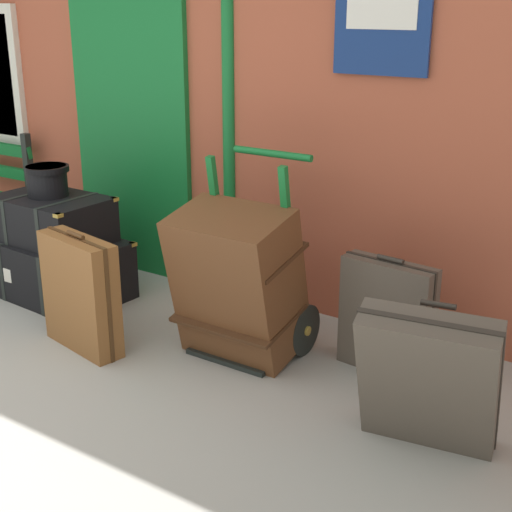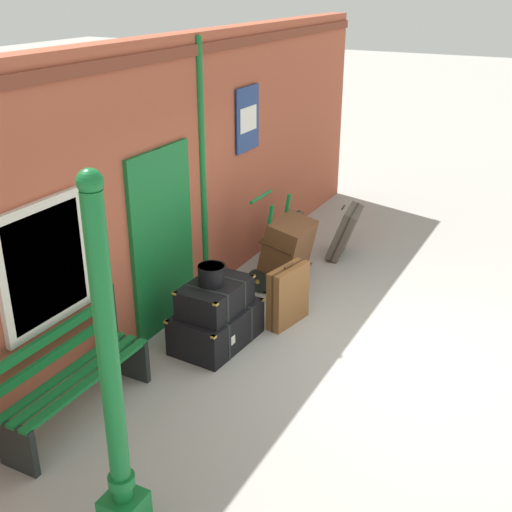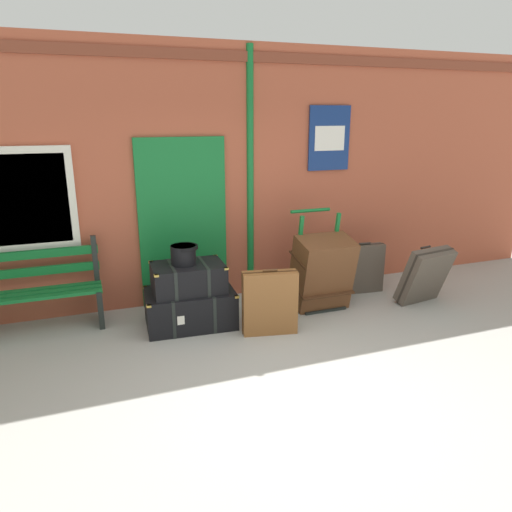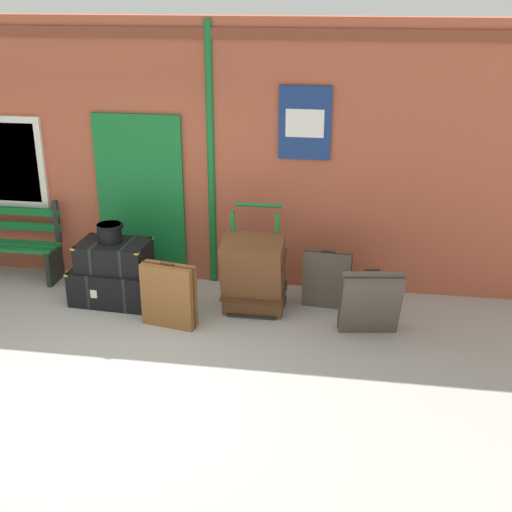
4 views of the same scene
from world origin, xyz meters
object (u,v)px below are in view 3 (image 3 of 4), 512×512
at_px(round_hatbox, 184,254).
at_px(porters_trolley, 315,283).
at_px(platform_bench, 26,294).
at_px(suitcase_caramel, 425,276).
at_px(suitcase_umber, 270,303).
at_px(large_brown_trunk, 322,272).
at_px(suitcase_brown, 363,268).
at_px(steamer_trunk_middle, 188,278).
at_px(steamer_trunk_base, 190,308).

distance_m(round_hatbox, porters_trolley, 1.80).
bearing_deg(platform_bench, suitcase_caramel, -10.39).
bearing_deg(porters_trolley, platform_bench, 173.75).
xyz_separation_m(porters_trolley, suitcase_caramel, (1.31, -0.49, 0.11)).
xyz_separation_m(round_hatbox, suitcase_umber, (0.83, -0.52, -0.51)).
bearing_deg(suitcase_umber, large_brown_trunk, 26.49).
height_order(large_brown_trunk, suitcase_brown, large_brown_trunk).
xyz_separation_m(steamer_trunk_middle, large_brown_trunk, (1.66, -0.07, -0.10)).
height_order(porters_trolley, suitcase_brown, porters_trolley).
distance_m(steamer_trunk_base, suitcase_brown, 2.49).
bearing_deg(porters_trolley, round_hatbox, -177.27).
bearing_deg(steamer_trunk_base, round_hatbox, 158.40).
bearing_deg(suitcase_caramel, suitcase_brown, 127.51).
bearing_deg(platform_bench, porters_trolley, -6.25).
relative_size(round_hatbox, suitcase_brown, 0.43).
distance_m(steamer_trunk_middle, suitcase_brown, 2.50).
bearing_deg(suitcase_caramel, round_hatbox, 172.25).
bearing_deg(round_hatbox, porters_trolley, 2.73).
relative_size(steamer_trunk_middle, porters_trolley, 0.68).
bearing_deg(suitcase_umber, porters_trolley, 34.85).
bearing_deg(round_hatbox, steamer_trunk_base, -21.60).
height_order(porters_trolley, large_brown_trunk, porters_trolley).
distance_m(platform_bench, suitcase_umber, 2.71).
relative_size(round_hatbox, porters_trolley, 0.25).
xyz_separation_m(porters_trolley, suitcase_brown, (0.81, 0.16, 0.06)).
distance_m(round_hatbox, suitcase_caramel, 3.08).
bearing_deg(steamer_trunk_base, porters_trolley, 3.44).
bearing_deg(suitcase_caramel, steamer_trunk_base, 172.48).
xyz_separation_m(steamer_trunk_middle, round_hatbox, (-0.04, 0.02, 0.28)).
bearing_deg(suitcase_brown, porters_trolley, -169.10).
bearing_deg(round_hatbox, suitcase_caramel, -7.75).
xyz_separation_m(large_brown_trunk, suitcase_brown, (0.81, 0.33, -0.14)).
relative_size(round_hatbox, large_brown_trunk, 0.32).
bearing_deg(round_hatbox, suitcase_brown, 5.40).
height_order(platform_bench, suitcase_brown, platform_bench).
bearing_deg(steamer_trunk_base, large_brown_trunk, -2.51).
bearing_deg(large_brown_trunk, porters_trolley, 90.00).
height_order(steamer_trunk_middle, porters_trolley, porters_trolley).
distance_m(steamer_trunk_middle, suitcase_umber, 0.97).
xyz_separation_m(large_brown_trunk, suitcase_caramel, (1.31, -0.32, -0.10)).
bearing_deg(suitcase_umber, suitcase_brown, 24.36).
distance_m(platform_bench, suitcase_caramel, 4.78).
height_order(platform_bench, porters_trolley, porters_trolley).
relative_size(steamer_trunk_middle, large_brown_trunk, 0.87).
bearing_deg(steamer_trunk_middle, suitcase_brown, 5.94).
relative_size(porters_trolley, large_brown_trunk, 1.27).
xyz_separation_m(suitcase_umber, suitcase_caramel, (2.18, 0.11, 0.02)).
xyz_separation_m(round_hatbox, suitcase_caramel, (3.01, -0.41, -0.49)).
bearing_deg(suitcase_brown, steamer_trunk_base, -174.08).
relative_size(steamer_trunk_base, round_hatbox, 3.42).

